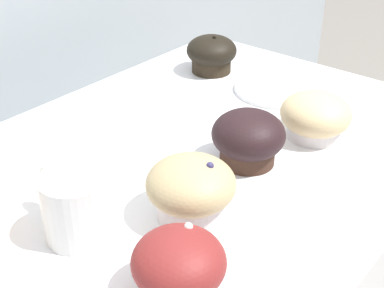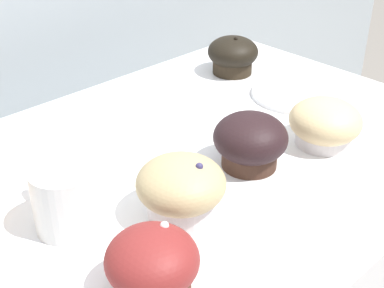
{
  "view_description": "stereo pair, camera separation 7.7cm",
  "coord_description": "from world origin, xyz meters",
  "views": [
    {
      "loc": [
        -0.5,
        -0.45,
        1.37
      ],
      "look_at": [
        0.01,
        -0.03,
        0.98
      ],
      "focal_mm": 50.0,
      "sensor_mm": 36.0,
      "label": 1
    },
    {
      "loc": [
        -0.45,
        -0.51,
        1.37
      ],
      "look_at": [
        0.01,
        -0.03,
        0.98
      ],
      "focal_mm": 50.0,
      "sensor_mm": 36.0,
      "label": 2
    }
  ],
  "objects": [
    {
      "name": "coffee_cup",
      "position": [
        -0.19,
        -0.01,
        0.98
      ],
      "size": [
        0.08,
        0.13,
        0.09
      ],
      "color": "white",
      "rests_on": "display_counter"
    },
    {
      "name": "serving_plate",
      "position": [
        0.33,
        0.02,
        0.94
      ],
      "size": [
        0.17,
        0.17,
        0.01
      ],
      "color": "white",
      "rests_on": "display_counter"
    },
    {
      "name": "muffin_front_right",
      "position": [
        -0.08,
        -0.1,
        0.98
      ],
      "size": [
        0.12,
        0.12,
        0.09
      ],
      "color": "silver",
      "rests_on": "display_counter"
    },
    {
      "name": "muffin_front_center",
      "position": [
        0.08,
        -0.08,
        0.97
      ],
      "size": [
        0.11,
        0.11,
        0.08
      ],
      "color": "#3E261C",
      "rests_on": "display_counter"
    },
    {
      "name": "muffin_back_left",
      "position": [
        0.21,
        -0.12,
        0.97
      ],
      "size": [
        0.11,
        0.11,
        0.08
      ],
      "color": "white",
      "rests_on": "display_counter"
    },
    {
      "name": "muffin_front_left",
      "position": [
        -0.19,
        -0.17,
        0.97
      ],
      "size": [
        0.1,
        0.1,
        0.08
      ],
      "color": "#492418",
      "rests_on": "display_counter"
    },
    {
      "name": "muffin_back_center",
      "position": [
        0.32,
        0.18,
        0.97
      ],
      "size": [
        0.1,
        0.1,
        0.08
      ],
      "color": "#2E2418",
      "rests_on": "display_counter"
    }
  ]
}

